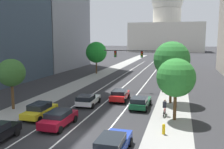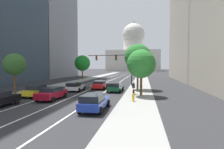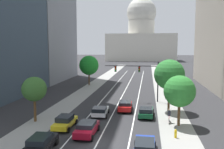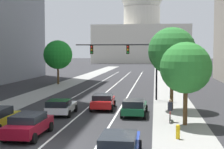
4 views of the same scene
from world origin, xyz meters
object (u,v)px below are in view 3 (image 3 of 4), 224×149
Objects in this scene: fire_hydrant at (176,133)px; street_tree_near_right at (169,75)px; car_blue at (145,147)px; car_crimson at (87,128)px; traffic_signal_mast at (141,73)px; capitol_building at (141,37)px; car_yellow at (65,122)px; car_black at (41,143)px; cyclist at (169,116)px; car_white at (100,111)px; car_red at (125,106)px; street_tree_mid_right at (180,91)px; street_tree_mid_left at (34,89)px; street_tree_near_left at (89,65)px; car_green at (146,112)px.

fire_hydrant is 0.12× the size of street_tree_near_right.
car_blue is 1.01× the size of car_crimson.
traffic_signal_mast is 1.21× the size of street_tree_near_right.
capitol_building is 136.99m from car_yellow.
car_black is at bearing -179.71° from car_yellow.
cyclist reaches higher than car_blue.
traffic_signal_mast reaches higher than car_black.
traffic_signal_mast is (8.19, 21.96, 4.03)m from car_black.
car_black is 1.17× the size of car_white.
car_red is 11.13m from car_crimson.
capitol_building reaches higher than traffic_signal_mast.
street_tree_mid_right is (4.93, -12.59, -0.64)m from traffic_signal_mast.
car_black is 12.39m from car_white.
capitol_building is 134.10m from street_tree_mid_right.
capitol_building is 8.90× the size of car_black.
cyclist is 0.28× the size of street_tree_mid_right.
street_tree_mid_left is (-16.90, 3.24, 3.65)m from fire_hydrant.
street_tree_near_left is (-9.36, -104.58, -10.09)m from capitol_building.
street_tree_near_left reaches higher than car_black.
street_tree_mid_right is at bearing -68.60° from traffic_signal_mast.
street_tree_mid_right is at bearing -133.05° from car_red.
cyclist is at bearing -102.18° from car_white.
capitol_building is at bearing -0.18° from car_crimson.
car_green is at bearing -56.98° from car_yellow.
car_blue is 7.42m from car_crimson.
street_tree_near_left reaches higher than car_white.
car_crimson is at bearing 161.50° from car_red.
street_tree_near_right is 1.06× the size of street_tree_near_left.
car_blue is at bearing -113.67° from street_tree_mid_right.
car_blue is 10.29m from cyclist.
cyclist reaches higher than fire_hydrant.
street_tree_near_right reaches higher than car_white.
car_white is (3.09, 5.40, -0.03)m from car_yellow.
street_tree_mid_right is (3.87, 8.84, 3.38)m from car_blue.
cyclist is at bearing 6.57° from street_tree_mid_left.
car_crimson is at bearing -129.59° from street_tree_near_right.
car_blue reaches higher than car_crimson.
traffic_signal_mast is at bearing -15.98° from car_crimson.
street_tree_mid_right is 1.06× the size of street_tree_mid_left.
street_tree_near_left reaches higher than cyclist.
car_black is at bearing 93.50° from car_blue.
car_crimson is 11.60m from street_tree_mid_right.
car_green is at bearing 113.10° from fire_hydrant.
street_tree_near_right reaches higher than traffic_signal_mast.
street_tree_mid_left reaches higher than fire_hydrant.
car_red is at bearing -174.16° from street_tree_near_right.
street_tree_mid_left is at bearing 67.51° from car_yellow.
car_crimson reaches higher than fire_hydrant.
capitol_building is 9.42× the size of car_blue.
car_black reaches higher than fire_hydrant.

